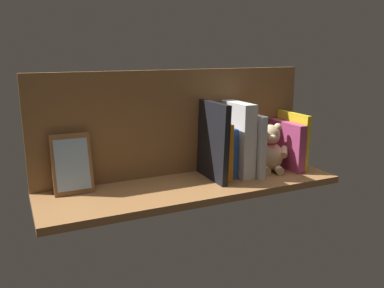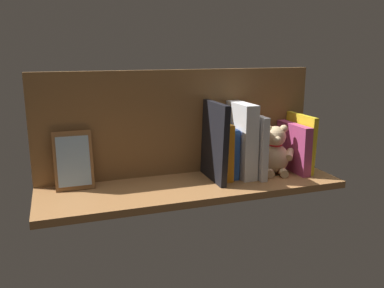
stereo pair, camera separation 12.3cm
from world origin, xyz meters
TOP-DOWN VIEW (x-y plane):
  - ground_plane at (0.00, 0.00)cm, footprint 94.45×28.47cm
  - shelf_back_panel at (0.00, -11.99)cm, footprint 94.45×1.50cm
  - book_0 at (-40.59, -2.55)cm, footprint 2.29×16.56cm
  - book_1 at (-37.71, -2.02)cm, footprint 3.10×17.64cm
  - teddy_bear at (-30.08, -1.19)cm, footprint 12.78×12.66cm
  - book_2 at (-22.17, -2.11)cm, footprint 2.15×17.44cm
  - dictionary_thick_white at (-18.26, -2.95)cm, footprint 4.59×15.57cm
  - book_3 at (-14.42, -4.38)cm, footprint 2.00×12.92cm
  - book_4 at (-11.30, -3.70)cm, footprint 3.17×14.28cm
  - book_5 at (-8.21, -1.77)cm, footprint 2.83×18.14cm
  - picture_frame_leaning at (35.04, -7.67)cm, footprint 11.39×5.64cm

SIDE VIEW (x-z plane):
  - ground_plane at x=0.00cm, z-range -2.20..0.00cm
  - teddy_bear at x=-30.08cm, z-range -1.00..15.67cm
  - book_3 at x=-14.42cm, z-range 0.00..16.34cm
  - book_1 at x=-37.71cm, z-range -0.01..16.45cm
  - picture_frame_leaning at x=35.04cm, z-range -0.15..17.42cm
  - book_4 at x=-11.30cm, z-range 0.00..18.26cm
  - book_0 at x=-40.59cm, z-range -0.02..19.40cm
  - book_2 at x=-22.17cm, z-range 0.00..20.58cm
  - dictionary_thick_white at x=-18.26cm, z-range 0.00..24.29cm
  - book_5 at x=-8.21cm, z-range -0.03..25.07cm
  - shelf_back_panel at x=0.00cm, z-range 0.00..34.83cm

